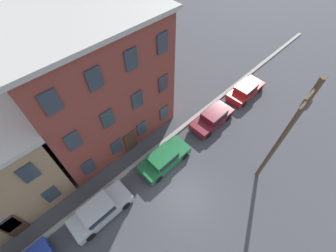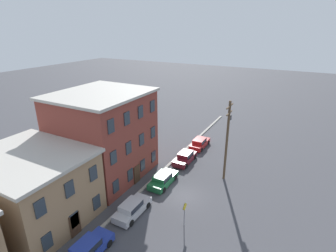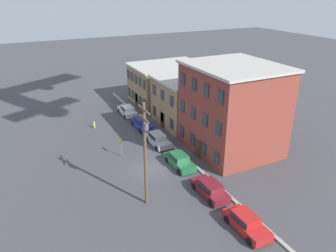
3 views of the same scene
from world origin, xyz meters
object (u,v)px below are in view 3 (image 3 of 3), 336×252
object	(u,v)px
fire_hydrant	(94,124)
car_silver	(158,139)
car_red	(246,222)
car_maroon	(210,189)
car_white	(127,110)
caution_sign	(121,143)
car_green	(179,160)
utility_pole	(145,150)
car_blue	(142,123)

from	to	relation	value
fire_hydrant	car_silver	bearing A→B (deg)	33.69
car_silver	fire_hydrant	distance (m)	10.48
car_red	fire_hydrant	world-z (taller)	car_red
car_silver	car_maroon	size ratio (longest dim) A/B	1.00
car_white	caution_sign	bearing A→B (deg)	-22.89
caution_sign	car_silver	bearing A→B (deg)	101.16
car_silver	fire_hydrant	size ratio (longest dim) A/B	4.58
car_silver	car_red	size ratio (longest dim) A/B	1.00
car_silver	car_green	world-z (taller)	same
car_silver	utility_pole	distance (m)	13.11
car_white	car_red	distance (m)	28.86
caution_sign	fire_hydrant	world-z (taller)	caution_sign
car_silver	car_white	bearing A→B (deg)	179.58
car_silver	car_green	xyz separation A→B (m)	(5.98, -0.14, 0.00)
car_blue	car_green	xyz separation A→B (m)	(11.75, -0.32, 0.00)
caution_sign	car_white	bearing A→B (deg)	157.11
car_silver	car_red	distance (m)	17.46
car_white	car_blue	distance (m)	5.63
car_red	utility_pole	xyz separation A→B (m)	(-6.81, -5.88, 4.72)
car_green	fire_hydrant	bearing A→B (deg)	-158.89
car_blue	car_maroon	world-z (taller)	same
car_green	utility_pole	world-z (taller)	utility_pole
car_red	utility_pole	size ratio (longest dim) A/B	0.45
car_blue	caution_sign	distance (m)	8.68
car_green	car_red	size ratio (longest dim) A/B	1.00
car_white	car_red	xyz separation A→B (m)	(28.86, -0.22, 0.00)
caution_sign	car_green	bearing A→B (deg)	45.34
car_green	fire_hydrant	distance (m)	15.75
car_maroon	fire_hydrant	size ratio (longest dim) A/B	4.58
utility_pole	car_maroon	bearing A→B (deg)	75.68
car_maroon	car_white	bearing A→B (deg)	179.48
car_blue	car_red	size ratio (longest dim) A/B	1.00
car_blue	car_maroon	size ratio (longest dim) A/B	1.00
car_white	car_green	xyz separation A→B (m)	(17.38, -0.22, 0.00)
car_white	car_maroon	size ratio (longest dim) A/B	1.00
car_blue	utility_pole	world-z (taller)	utility_pole
car_blue	car_red	distance (m)	23.23
caution_sign	fire_hydrant	bearing A→B (deg)	-176.16
utility_pole	fire_hydrant	bearing A→B (deg)	179.39
utility_pole	car_blue	bearing A→B (deg)	159.31
car_red	car_silver	bearing A→B (deg)	179.54
car_green	caution_sign	size ratio (longest dim) A/B	1.73
car_blue	car_maroon	bearing A→B (deg)	-0.99
car_silver	utility_pole	bearing A→B (deg)	-29.48
car_green	car_white	bearing A→B (deg)	179.27
car_maroon	car_green	bearing A→B (deg)	-179.92
car_silver	car_maroon	xyz separation A→B (m)	(12.15, -0.13, 0.00)
car_blue	fire_hydrant	distance (m)	6.68
car_maroon	fire_hydrant	bearing A→B (deg)	-164.77
car_white	caution_sign	world-z (taller)	caution_sign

